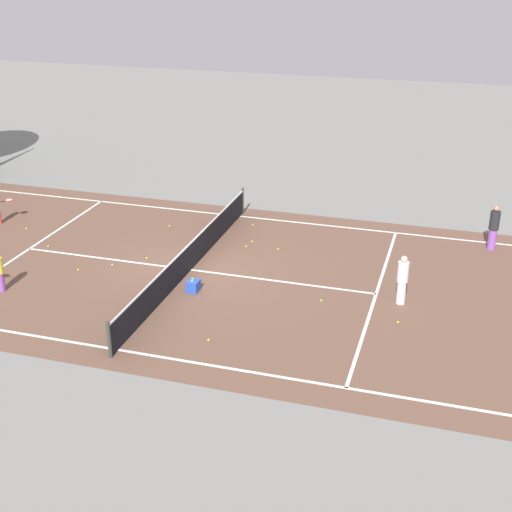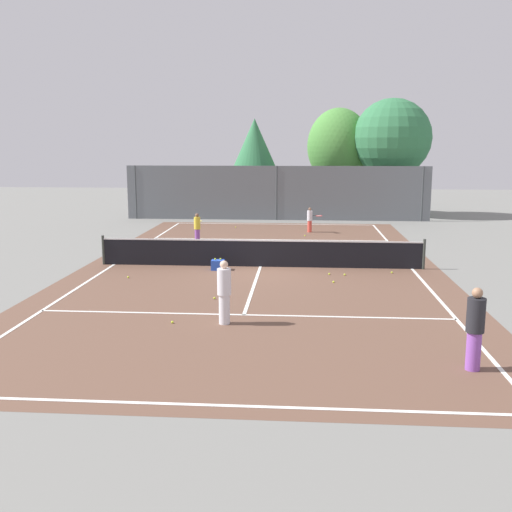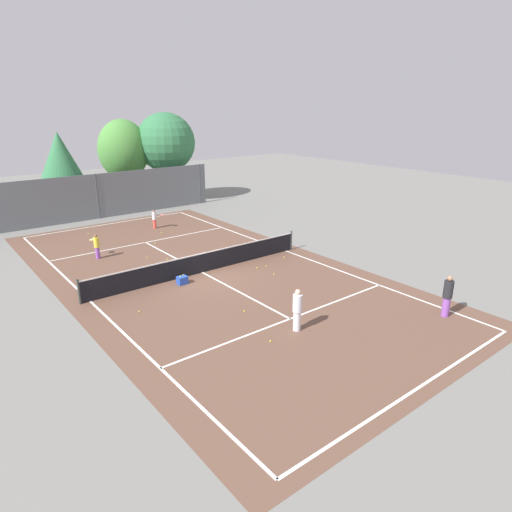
{
  "view_description": "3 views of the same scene",
  "coord_description": "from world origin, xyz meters",
  "px_view_note": "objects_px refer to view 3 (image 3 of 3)",
  "views": [
    {
      "loc": [
        -20.5,
        -8.53,
        10.27
      ],
      "look_at": [
        0.35,
        -2.25,
        0.66
      ],
      "focal_mm": 49.46,
      "sensor_mm": 36.0,
      "label": 1
    },
    {
      "loc": [
        1.47,
        -21.62,
        4.43
      ],
      "look_at": [
        -0.06,
        -1.4,
        0.66
      ],
      "focal_mm": 42.14,
      "sensor_mm": 36.0,
      "label": 2
    },
    {
      "loc": [
        -10.67,
        -17.81,
        7.87
      ],
      "look_at": [
        1.24,
        -2.7,
        1.32
      ],
      "focal_mm": 31.46,
      "sensor_mm": 36.0,
      "label": 3
    }
  ],
  "objects_px": {
    "player_0": "(155,219)",
    "tennis_ball_9": "(284,257)",
    "player_1": "(297,310)",
    "ball_crate": "(182,280)",
    "tennis_ball_7": "(147,258)",
    "tennis_ball_12": "(244,311)",
    "tennis_ball_8": "(155,243)",
    "tennis_ball_0": "(167,259)",
    "tennis_ball_11": "(271,341)",
    "tennis_ball_1": "(274,274)",
    "tennis_ball_2": "(88,234)",
    "tennis_ball_5": "(257,268)",
    "tennis_ball_10": "(139,312)",
    "player_3": "(447,296)",
    "tennis_ball_6": "(190,260)",
    "tennis_ball_3": "(161,233)",
    "tennis_ball_4": "(266,266)",
    "player_2": "(97,246)",
    "tennis_ball_13": "(234,247)"
  },
  "relations": [
    {
      "from": "tennis_ball_1",
      "to": "tennis_ball_5",
      "type": "bearing_deg",
      "value": 93.78
    },
    {
      "from": "player_2",
      "to": "tennis_ball_6",
      "type": "distance_m",
      "value": 5.08
    },
    {
      "from": "tennis_ball_4",
      "to": "player_0",
      "type": "bearing_deg",
      "value": 95.84
    },
    {
      "from": "tennis_ball_0",
      "to": "player_1",
      "type": "bearing_deg",
      "value": -89.77
    },
    {
      "from": "tennis_ball_0",
      "to": "tennis_ball_5",
      "type": "bearing_deg",
      "value": -53.82
    },
    {
      "from": "tennis_ball_7",
      "to": "tennis_ball_8",
      "type": "relative_size",
      "value": 1.0
    },
    {
      "from": "tennis_ball_1",
      "to": "tennis_ball_2",
      "type": "bearing_deg",
      "value": 109.78
    },
    {
      "from": "ball_crate",
      "to": "tennis_ball_13",
      "type": "bearing_deg",
      "value": 30.75
    },
    {
      "from": "tennis_ball_6",
      "to": "tennis_ball_7",
      "type": "xyz_separation_m",
      "value": [
        -1.59,
        1.85,
        0.0
      ]
    },
    {
      "from": "ball_crate",
      "to": "tennis_ball_10",
      "type": "xyz_separation_m",
      "value": [
        -2.83,
        -1.57,
        -0.15
      ]
    },
    {
      "from": "tennis_ball_8",
      "to": "tennis_ball_12",
      "type": "distance_m",
      "value": 10.73
    },
    {
      "from": "player_2",
      "to": "ball_crate",
      "type": "xyz_separation_m",
      "value": [
        1.77,
        -5.98,
        -0.52
      ]
    },
    {
      "from": "player_1",
      "to": "tennis_ball_6",
      "type": "distance_m",
      "value": 9.13
    },
    {
      "from": "tennis_ball_2",
      "to": "tennis_ball_11",
      "type": "bearing_deg",
      "value": -88.92
    },
    {
      "from": "tennis_ball_3",
      "to": "tennis_ball_12",
      "type": "relative_size",
      "value": 1.0
    },
    {
      "from": "player_0",
      "to": "tennis_ball_13",
      "type": "distance_m",
      "value": 6.93
    },
    {
      "from": "player_0",
      "to": "player_1",
      "type": "relative_size",
      "value": 0.79
    },
    {
      "from": "player_3",
      "to": "tennis_ball_9",
      "type": "distance_m",
      "value": 9.16
    },
    {
      "from": "player_3",
      "to": "tennis_ball_7",
      "type": "height_order",
      "value": "player_3"
    },
    {
      "from": "tennis_ball_3",
      "to": "tennis_ball_10",
      "type": "xyz_separation_m",
      "value": [
        -5.99,
        -9.88,
        0.0
      ]
    },
    {
      "from": "tennis_ball_4",
      "to": "ball_crate",
      "type": "bearing_deg",
      "value": 172.06
    },
    {
      "from": "tennis_ball_7",
      "to": "ball_crate",
      "type": "bearing_deg",
      "value": -94.04
    },
    {
      "from": "player_3",
      "to": "tennis_ball_0",
      "type": "distance_m",
      "value": 13.83
    },
    {
      "from": "player_1",
      "to": "tennis_ball_12",
      "type": "xyz_separation_m",
      "value": [
        -0.6,
        2.39,
        -0.8
      ]
    },
    {
      "from": "tennis_ball_6",
      "to": "tennis_ball_3",
      "type": "bearing_deg",
      "value": 77.69
    },
    {
      "from": "player_0",
      "to": "tennis_ball_8",
      "type": "height_order",
      "value": "player_0"
    },
    {
      "from": "tennis_ball_7",
      "to": "tennis_ball_12",
      "type": "distance_m",
      "value": 8.51
    },
    {
      "from": "player_0",
      "to": "tennis_ball_10",
      "type": "height_order",
      "value": "player_0"
    },
    {
      "from": "tennis_ball_3",
      "to": "tennis_ball_4",
      "type": "distance_m",
      "value": 9.03
    },
    {
      "from": "tennis_ball_0",
      "to": "tennis_ball_11",
      "type": "distance_m",
      "value": 10.13
    },
    {
      "from": "tennis_ball_9",
      "to": "tennis_ball_13",
      "type": "distance_m",
      "value": 3.33
    },
    {
      "from": "player_2",
      "to": "tennis_ball_10",
      "type": "xyz_separation_m",
      "value": [
        -1.06,
        -7.55,
        -0.67
      ]
    },
    {
      "from": "tennis_ball_7",
      "to": "tennis_ball_5",
      "type": "bearing_deg",
      "value": -53.46
    },
    {
      "from": "player_1",
      "to": "tennis_ball_2",
      "type": "xyz_separation_m",
      "value": [
        -1.64,
        17.59,
        -0.8
      ]
    },
    {
      "from": "player_2",
      "to": "player_3",
      "type": "height_order",
      "value": "player_3"
    },
    {
      "from": "player_1",
      "to": "ball_crate",
      "type": "xyz_separation_m",
      "value": [
        -1.08,
        6.52,
        -0.65
      ]
    },
    {
      "from": "player_0",
      "to": "tennis_ball_9",
      "type": "xyz_separation_m",
      "value": [
        2.72,
        -9.85,
        -0.63
      ]
    },
    {
      "from": "player_1",
      "to": "tennis_ball_5",
      "type": "distance_m",
      "value": 6.68
    },
    {
      "from": "player_2",
      "to": "tennis_ball_5",
      "type": "bearing_deg",
      "value": -48.73
    },
    {
      "from": "tennis_ball_6",
      "to": "tennis_ball_10",
      "type": "relative_size",
      "value": 1.0
    },
    {
      "from": "tennis_ball_3",
      "to": "tennis_ball_9",
      "type": "height_order",
      "value": "same"
    },
    {
      "from": "tennis_ball_3",
      "to": "tennis_ball_5",
      "type": "distance_m",
      "value": 8.9
    },
    {
      "from": "tennis_ball_7",
      "to": "tennis_ball_13",
      "type": "height_order",
      "value": "same"
    },
    {
      "from": "player_0",
      "to": "tennis_ball_6",
      "type": "height_order",
      "value": "player_0"
    },
    {
      "from": "player_2",
      "to": "tennis_ball_3",
      "type": "height_order",
      "value": "player_2"
    },
    {
      "from": "tennis_ball_8",
      "to": "tennis_ball_13",
      "type": "bearing_deg",
      "value": -47.44
    },
    {
      "from": "player_3",
      "to": "tennis_ball_5",
      "type": "distance_m",
      "value": 9.09
    },
    {
      "from": "player_1",
      "to": "tennis_ball_8",
      "type": "height_order",
      "value": "player_1"
    },
    {
      "from": "tennis_ball_10",
      "to": "tennis_ball_11",
      "type": "xyz_separation_m",
      "value": [
        2.59,
        -5.03,
        0.0
      ]
    },
    {
      "from": "tennis_ball_11",
      "to": "tennis_ball_12",
      "type": "bearing_deg",
      "value": 73.88
    }
  ]
}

